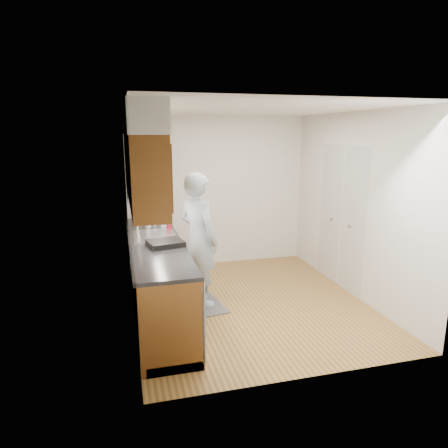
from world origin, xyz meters
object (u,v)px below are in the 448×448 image
(soda_can, at_px, (169,224))
(steel_can, at_px, (155,224))
(dish_rack, at_px, (165,243))
(person, at_px, (198,231))
(soap_bottle_c, at_px, (150,218))
(soap_bottle_a, at_px, (148,220))
(soap_bottle_b, at_px, (165,220))

(soda_can, relative_size, steel_can, 1.10)
(soda_can, relative_size, dish_rack, 0.35)
(person, height_order, steel_can, person)
(soda_can, xyz_separation_m, steel_can, (-0.19, 0.04, -0.01))
(person, distance_m, steel_can, 0.71)
(person, xyz_separation_m, soap_bottle_c, (-0.54, 0.88, 0.02))
(person, bearing_deg, soap_bottle_c, 1.00)
(soap_bottle_a, bearing_deg, dish_rack, -82.22)
(soap_bottle_a, bearing_deg, soda_can, -15.51)
(soap_bottle_a, distance_m, dish_rack, 0.95)
(soda_can, xyz_separation_m, dish_rack, (-0.15, -0.86, -0.04))
(steel_can, distance_m, dish_rack, 0.89)
(soda_can, height_order, steel_can, soda_can)
(person, distance_m, soap_bottle_c, 1.03)
(person, bearing_deg, soap_bottle_a, 17.03)
(dish_rack, bearing_deg, soda_can, 67.53)
(soap_bottle_b, xyz_separation_m, steel_can, (-0.15, -0.02, -0.04))
(soap_bottle_c, xyz_separation_m, dish_rack, (0.07, -1.27, -0.05))
(soap_bottle_a, height_order, dish_rack, soap_bottle_a)
(soap_bottle_c, bearing_deg, soap_bottle_a, -99.07)
(soda_can, bearing_deg, soap_bottle_b, 125.32)
(soap_bottle_c, height_order, soda_can, soap_bottle_c)
(person, xyz_separation_m, soda_can, (-0.32, 0.47, 0.01))
(person, relative_size, dish_rack, 5.06)
(soap_bottle_a, relative_size, dish_rack, 0.63)
(steel_can, xyz_separation_m, dish_rack, (0.04, -0.89, -0.03))
(person, relative_size, soap_bottle_b, 9.69)
(person, height_order, soap_bottle_b, person)
(soap_bottle_b, bearing_deg, soap_bottle_a, 175.92)
(soda_can, bearing_deg, soap_bottle_a, 164.49)
(soap_bottle_a, relative_size, soda_can, 1.80)
(soap_bottle_a, relative_size, soap_bottle_c, 1.54)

